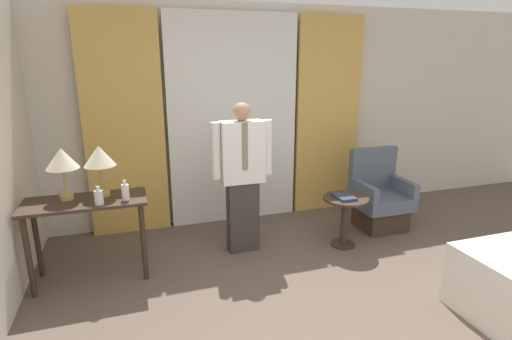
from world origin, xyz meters
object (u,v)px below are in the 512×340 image
Objects in this scene: table_lamp_right at (99,157)px; book at (344,197)px; armchair at (379,200)px; side_table at (345,213)px; person at (242,173)px; table_lamp_left at (62,160)px; bottle_by_lamp at (99,197)px; desk at (87,215)px; bottle_near_edge at (125,192)px.

table_lamp_right is 2.54m from book.
armchair reaches higher than side_table.
person reaches higher than armchair.
bottle_by_lamp is at bearing -39.08° from table_lamp_left.
desk is at bearing -26.91° from table_lamp_left.
bottle_near_edge reaches higher than side_table.
bottle_by_lamp is 0.66× the size of book.
desk is 0.67× the size of person.
table_lamp_right is 1.90× the size of book.
bottle_near_edge is 3.03m from armchair.
person is 6.36× the size of book.
book is (2.46, -0.23, -0.58)m from table_lamp_right.
side_table is at bearing -4.34° from table_lamp_left.
bottle_by_lamp is 2.50m from book.
bottle_near_edge is at bearing -19.99° from table_lamp_left.
bottle_near_edge is at bearing -173.99° from armchair.
side_table is (2.81, -0.21, -0.78)m from table_lamp_left.
table_lamp_left reaches higher than side_table.
table_lamp_right is 2.57× the size of bottle_near_edge.
bottle_near_edge is 0.33× the size of side_table.
armchair is at bearing 3.51° from desk.
side_table is (2.49, -0.21, -0.78)m from table_lamp_right.
table_lamp_right reaches higher than side_table.
bottle_near_edge is (0.36, -0.11, 0.22)m from desk.
desk is at bearing 177.13° from side_table.
table_lamp_left is at bearing 153.09° from desk.
bottle_near_edge is 0.12× the size of person.
person reaches higher than side_table.
book is at bearing -14.49° from person.
armchair is at bearing 6.01° from bottle_near_edge.
bottle_by_lamp is at bearing -179.79° from book.
person is at bearing 11.41° from bottle_near_edge.
table_lamp_left is 0.50× the size of armchair.
book is (1.08, -0.28, -0.29)m from person.
table_lamp_left is 0.63m from bottle_near_edge.
table_lamp_right is 3.28m from armchair.
table_lamp_right is at bearing 174.71° from book.
table_lamp_right reaches higher than desk.
book is at bearing -4.69° from table_lamp_left.
book is at bearing -3.23° from desk.
table_lamp_left is 0.32m from table_lamp_right.
armchair reaches higher than desk.
desk is 0.55m from table_lamp_right.
bottle_near_edge is 2.28m from book.
side_table is (-0.68, -0.34, 0.04)m from armchair.
bottle_near_edge is 2.34m from side_table.
desk reaches higher than side_table.
table_lamp_right reaches higher than book.
table_lamp_left is 2.57× the size of bottle_near_edge.
bottle_by_lamp reaches higher than side_table.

